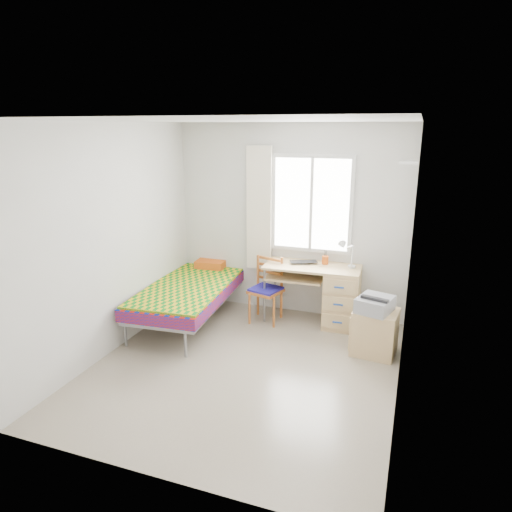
% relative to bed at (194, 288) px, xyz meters
% --- Properties ---
extents(floor, '(3.50, 3.50, 0.00)m').
position_rel_bed_xyz_m(floor, '(1.12, -1.02, -0.45)').
color(floor, '#BCAD93').
rests_on(floor, ground).
extents(ceiling, '(3.50, 3.50, 0.00)m').
position_rel_bed_xyz_m(ceiling, '(1.12, -1.02, 2.15)').
color(ceiling, white).
rests_on(ceiling, wall_back).
extents(wall_back, '(3.20, 0.00, 3.20)m').
position_rel_bed_xyz_m(wall_back, '(1.12, 0.73, 0.85)').
color(wall_back, silver).
rests_on(wall_back, ground).
extents(wall_left, '(0.00, 3.50, 3.50)m').
position_rel_bed_xyz_m(wall_left, '(-0.48, -1.02, 0.85)').
color(wall_left, silver).
rests_on(wall_left, ground).
extents(wall_right, '(0.00, 3.50, 3.50)m').
position_rel_bed_xyz_m(wall_right, '(2.72, -1.02, 0.85)').
color(wall_right, silver).
rests_on(wall_right, ground).
extents(window, '(1.10, 0.04, 1.30)m').
position_rel_bed_xyz_m(window, '(1.42, 0.71, 1.10)').
color(window, white).
rests_on(window, wall_back).
extents(curtain, '(0.35, 0.05, 1.70)m').
position_rel_bed_xyz_m(curtain, '(0.70, 0.66, 1.00)').
color(curtain, white).
rests_on(curtain, wall_back).
extents(floating_shelf, '(0.20, 0.32, 0.03)m').
position_rel_bed_xyz_m(floating_shelf, '(2.61, 0.38, 1.70)').
color(floating_shelf, white).
rests_on(floating_shelf, wall_right).
extents(bed, '(1.14, 2.19, 0.92)m').
position_rel_bed_xyz_m(bed, '(0.00, 0.00, 0.00)').
color(bed, gray).
rests_on(bed, floor).
extents(desk, '(1.27, 0.62, 0.78)m').
position_rel_bed_xyz_m(desk, '(1.85, 0.45, -0.02)').
color(desk, tan).
rests_on(desk, floor).
extents(chair, '(0.47, 0.47, 0.88)m').
position_rel_bed_xyz_m(chair, '(0.95, 0.30, 0.05)').
color(chair, '#AF5D22').
rests_on(chair, floor).
extents(cabinet, '(0.53, 0.48, 0.53)m').
position_rel_bed_xyz_m(cabinet, '(2.41, -0.20, -0.18)').
color(cabinet, tan).
rests_on(cabinet, floor).
extents(printer, '(0.44, 0.48, 0.18)m').
position_rel_bed_xyz_m(printer, '(2.40, -0.23, 0.17)').
color(printer, '#9B9CA2').
rests_on(printer, cabinet).
extents(laptop, '(0.43, 0.36, 0.03)m').
position_rel_bed_xyz_m(laptop, '(1.41, 0.47, 0.35)').
color(laptop, black).
rests_on(laptop, desk).
extents(pen_cup, '(0.09, 0.09, 0.11)m').
position_rel_bed_xyz_m(pen_cup, '(1.66, 0.58, 0.39)').
color(pen_cup, orange).
rests_on(pen_cup, desk).
extents(task_lamp, '(0.22, 0.32, 0.39)m').
position_rel_bed_xyz_m(task_lamp, '(1.95, 0.42, 0.58)').
color(task_lamp, white).
rests_on(task_lamp, desk).
extents(book, '(0.24, 0.29, 0.02)m').
position_rel_bed_xyz_m(book, '(1.31, 0.44, 0.14)').
color(book, gray).
rests_on(book, desk).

